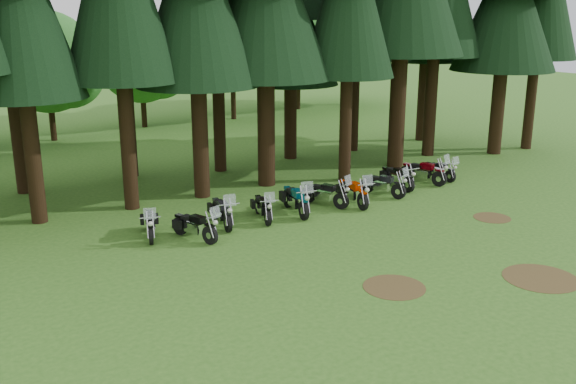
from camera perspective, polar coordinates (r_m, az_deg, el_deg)
name	(u,v)px	position (r m, az deg, el deg)	size (l,w,h in m)	color
ground	(418,246)	(22.04, 11.45, -4.69)	(120.00, 120.00, 0.00)	#32661D
decid_3	(52,65)	(40.72, -20.22, 10.57)	(6.12, 5.95, 7.65)	black
decid_4	(146,61)	(43.87, -12.54, 11.29)	(5.93, 5.76, 7.41)	black
decid_5	(238,30)	(46.21, -4.45, 14.15)	(8.45, 8.21, 10.56)	black
decid_6	(303,42)	(50.93, 1.36, 13.19)	(7.06, 6.86, 8.82)	black
decid_7	(351,27)	(53.60, 5.60, 14.35)	(8.44, 8.20, 10.55)	black
dirt_patch_0	(394,287)	(18.75, 9.42, -8.34)	(1.80, 1.80, 0.01)	#4C3D1E
dirt_patch_1	(492,218)	(25.61, 17.68, -2.19)	(1.40, 1.40, 0.01)	#4C3D1E
dirt_patch_2	(541,278)	(20.49, 21.53, -7.13)	(2.20, 2.20, 0.01)	#4C3D1E
motorcycle_0	(150,225)	(22.75, -12.18, -2.85)	(1.02, 2.12, 1.37)	black
motorcycle_1	(195,227)	(22.25, -8.29, -3.06)	(0.86, 2.19, 1.39)	black
motorcycle_2	(222,212)	(23.57, -5.90, -1.81)	(0.83, 2.33, 1.47)	black
motorcycle_3	(263,208)	(24.10, -2.24, -1.44)	(0.93, 2.11, 1.35)	black
motorcycle_4	(296,200)	(24.78, 0.69, -0.76)	(0.90, 2.48, 1.57)	black
motorcycle_5	(325,194)	(25.82, 3.29, -0.21)	(1.02, 2.22, 1.43)	black
motorcycle_6	(353,193)	(26.05, 5.81, -0.06)	(0.77, 2.39, 1.50)	black
motorcycle_7	(383,185)	(27.44, 8.44, 0.61)	(0.89, 2.21, 1.40)	black
motorcycle_8	(397,178)	(28.77, 9.65, 1.27)	(0.40, 2.26, 0.92)	black
motorcycle_9	(423,173)	(29.76, 11.93, 1.71)	(0.91, 2.38, 1.51)	black
motorcycle_10	(439,171)	(30.64, 13.31, 1.86)	(0.37, 1.98, 1.25)	black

